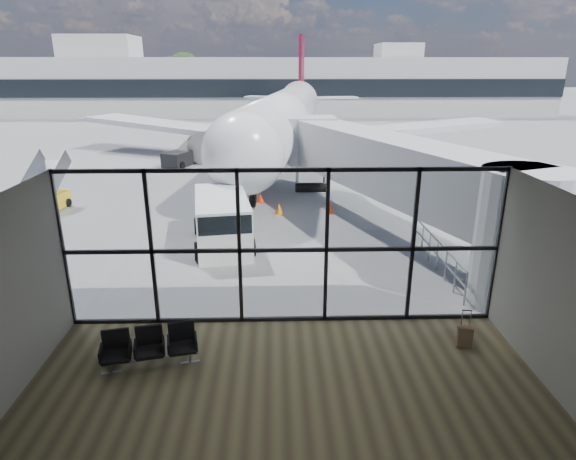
{
  "coord_description": "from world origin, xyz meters",
  "views": [
    {
      "loc": [
        -0.21,
        -12.36,
        7.04
      ],
      "look_at": [
        0.22,
        3.0,
        1.75
      ],
      "focal_mm": 30.0,
      "sensor_mm": 36.0,
      "label": 1
    }
  ],
  "objects_px": {
    "service_van": "(222,221)",
    "belt_loader": "(182,157)",
    "mobile_stairs": "(43,201)",
    "seating_row": "(150,345)",
    "backpack": "(111,351)",
    "suitcase": "(465,336)",
    "airliner": "(285,117)"
  },
  "relations": [
    {
      "from": "mobile_stairs",
      "to": "seating_row",
      "type": "bearing_deg",
      "value": -52.05
    },
    {
      "from": "service_van",
      "to": "belt_loader",
      "type": "relative_size",
      "value": 1.17
    },
    {
      "from": "seating_row",
      "to": "suitcase",
      "type": "distance_m",
      "value": 8.06
    },
    {
      "from": "belt_loader",
      "to": "suitcase",
      "type": "bearing_deg",
      "value": -40.67
    },
    {
      "from": "backpack",
      "to": "belt_loader",
      "type": "height_order",
      "value": "belt_loader"
    },
    {
      "from": "backpack",
      "to": "suitcase",
      "type": "relative_size",
      "value": 0.52
    },
    {
      "from": "airliner",
      "to": "service_van",
      "type": "relative_size",
      "value": 7.92
    },
    {
      "from": "seating_row",
      "to": "mobile_stairs",
      "type": "height_order",
      "value": "mobile_stairs"
    },
    {
      "from": "suitcase",
      "to": "backpack",
      "type": "bearing_deg",
      "value": -165.93
    },
    {
      "from": "belt_loader",
      "to": "service_van",
      "type": "bearing_deg",
      "value": -50.72
    },
    {
      "from": "airliner",
      "to": "suitcase",
      "type": "bearing_deg",
      "value": -74.24
    },
    {
      "from": "backpack",
      "to": "seating_row",
      "type": "bearing_deg",
      "value": -20.41
    },
    {
      "from": "seating_row",
      "to": "service_van",
      "type": "distance_m",
      "value": 8.4
    },
    {
      "from": "backpack",
      "to": "mobile_stairs",
      "type": "xyz_separation_m",
      "value": [
        -7.55,
        13.22,
        0.29
      ]
    },
    {
      "from": "seating_row",
      "to": "suitcase",
      "type": "xyz_separation_m",
      "value": [
        8.03,
        0.58,
        -0.25
      ]
    },
    {
      "from": "belt_loader",
      "to": "mobile_stairs",
      "type": "height_order",
      "value": "mobile_stairs"
    },
    {
      "from": "backpack",
      "to": "service_van",
      "type": "bearing_deg",
      "value": 69.31
    },
    {
      "from": "airliner",
      "to": "mobile_stairs",
      "type": "xyz_separation_m",
      "value": [
        -12.55,
        -15.52,
        -2.54
      ]
    },
    {
      "from": "airliner",
      "to": "mobile_stairs",
      "type": "height_order",
      "value": "airliner"
    },
    {
      "from": "seating_row",
      "to": "belt_loader",
      "type": "bearing_deg",
      "value": 86.4
    },
    {
      "from": "service_van",
      "to": "mobile_stairs",
      "type": "xyz_separation_m",
      "value": [
        -9.56,
        5.15,
        -0.5
      ]
    },
    {
      "from": "service_van",
      "to": "airliner",
      "type": "bearing_deg",
      "value": 72.81
    },
    {
      "from": "service_van",
      "to": "belt_loader",
      "type": "distance_m",
      "value": 17.48
    },
    {
      "from": "airliner",
      "to": "service_van",
      "type": "height_order",
      "value": "airliner"
    },
    {
      "from": "airliner",
      "to": "mobile_stairs",
      "type": "bearing_deg",
      "value": -121.39
    },
    {
      "from": "service_van",
      "to": "seating_row",
      "type": "bearing_deg",
      "value": -105.48
    },
    {
      "from": "seating_row",
      "to": "mobile_stairs",
      "type": "relative_size",
      "value": 0.67
    },
    {
      "from": "backpack",
      "to": "service_van",
      "type": "distance_m",
      "value": 8.36
    },
    {
      "from": "seating_row",
      "to": "belt_loader",
      "type": "relative_size",
      "value": 0.54
    },
    {
      "from": "airliner",
      "to": "service_van",
      "type": "distance_m",
      "value": 20.98
    },
    {
      "from": "airliner",
      "to": "service_van",
      "type": "bearing_deg",
      "value": -90.66
    },
    {
      "from": "suitcase",
      "to": "airliner",
      "type": "height_order",
      "value": "airliner"
    }
  ]
}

